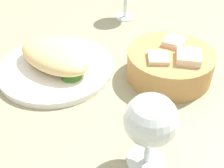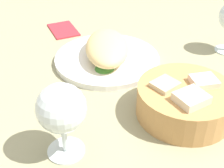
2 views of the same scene
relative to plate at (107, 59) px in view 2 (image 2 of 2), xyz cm
name	(u,v)px [view 2 (image 2 of 2)]	position (x,y,z in cm)	size (l,w,h in cm)	color
ground_plane	(133,80)	(6.67, 6.18, -1.70)	(140.00, 140.00, 2.00)	#98936F
plate	(107,59)	(0.00, 0.00, 0.00)	(25.55, 25.55, 1.40)	white
omelette	(107,47)	(0.00, 0.00, 3.21)	(18.30, 10.24, 5.01)	#E7C27D
lettuce_garnish	(104,66)	(5.78, -0.46, 1.59)	(4.50, 4.50, 1.78)	#418C34
bread_basket	(185,101)	(19.91, 15.15, 2.55)	(18.26, 18.26, 7.57)	tan
wine_glass_near	(61,110)	(29.78, -6.24, 8.12)	(7.91, 7.91, 13.25)	silver
folded_napkin	(63,29)	(-17.91, -13.28, -0.30)	(11.00, 7.00, 0.80)	red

